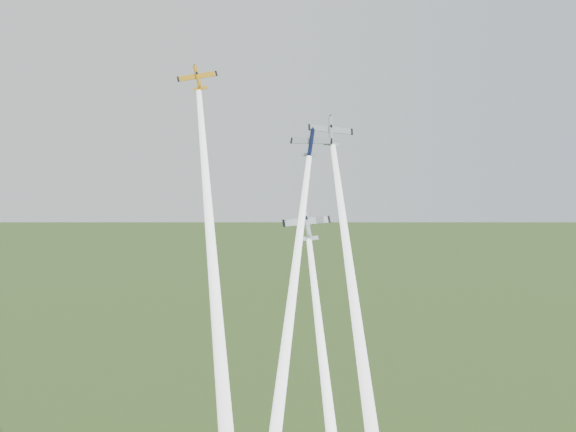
{
  "coord_description": "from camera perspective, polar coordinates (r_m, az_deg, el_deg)",
  "views": [
    {
      "loc": [
        -26.38,
        -127.95,
        103.95
      ],
      "look_at": [
        0.0,
        -6.0,
        92.0
      ],
      "focal_mm": 45.0,
      "sensor_mm": 36.0,
      "label": 1
    }
  ],
  "objects": [
    {
      "name": "plane_navy",
      "position": [
        128.85,
        1.83,
        5.82
      ],
      "size": [
        9.23,
        8.04,
        6.79
      ],
      "primitive_type": null,
      "rotation": [
        0.91,
        0.02,
        -0.4
      ],
      "color": "black"
    },
    {
      "name": "smoke_trail_yellow",
      "position": [
        110.13,
        -6.03,
        -2.99
      ],
      "size": [
        2.49,
        42.01,
        53.13
      ],
      "primitive_type": null,
      "rotation": [
        -0.66,
        0.0,
        -0.01
      ],
      "color": "white"
    },
    {
      "name": "plane_silver_right",
      "position": [
        131.36,
        3.41,
        6.69
      ],
      "size": [
        9.32,
        6.73,
        8.07
      ],
      "primitive_type": null,
      "rotation": [
        0.91,
        0.1,
        -0.09
      ],
      "color": "#B4BCC4"
    },
    {
      "name": "smoke_trail_navy",
      "position": [
        110.3,
        -0.05,
        -9.33
      ],
      "size": [
        18.65,
        40.31,
        54.22
      ],
      "primitive_type": null,
      "rotation": [
        -0.66,
        0.0,
        -0.4
      ],
      "color": "white"
    },
    {
      "name": "smoke_trail_silver_right",
      "position": [
        113.51,
        5.24,
        -6.69
      ],
      "size": [
        5.72,
        39.33,
        49.66
      ],
      "primitive_type": null,
      "rotation": [
        -0.66,
        0.0,
        -0.09
      ],
      "color": "white"
    },
    {
      "name": "smoke_trail_silver_low",
      "position": [
        112.3,
        3.13,
        -14.18
      ],
      "size": [
        4.83,
        35.94,
        45.27
      ],
      "primitive_type": null,
      "rotation": [
        -0.66,
        0.0,
        -0.07
      ],
      "color": "white"
    },
    {
      "name": "plane_yellow",
      "position": [
        131.54,
        -7.14,
        10.79
      ],
      "size": [
        8.14,
        5.35,
        7.45
      ],
      "primitive_type": null,
      "rotation": [
        0.91,
        -0.17,
        -0.01
      ],
      "color": "orange"
    },
    {
      "name": "plane_silver_low",
      "position": [
        125.22,
        1.52,
        -0.61
      ],
      "size": [
        8.59,
        6.8,
        7.98
      ],
      "primitive_type": null,
      "rotation": [
        0.91,
        -0.07,
        -0.07
      ],
      "color": "silver"
    }
  ]
}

